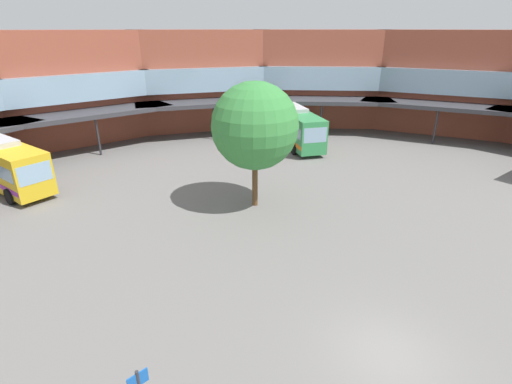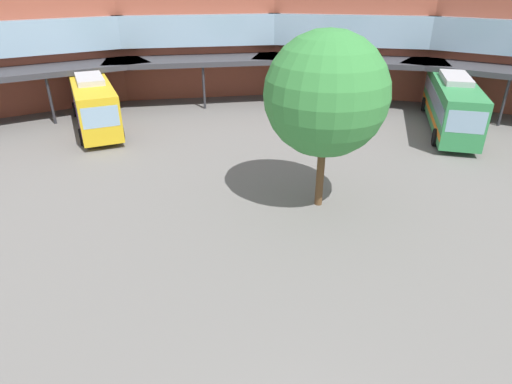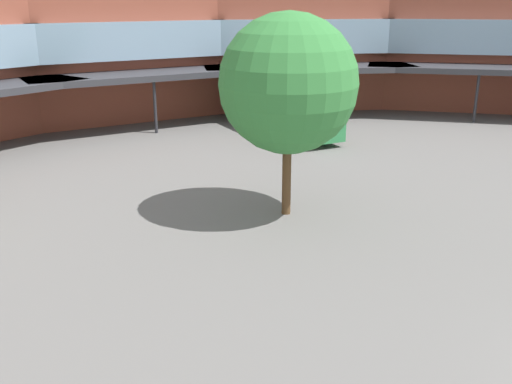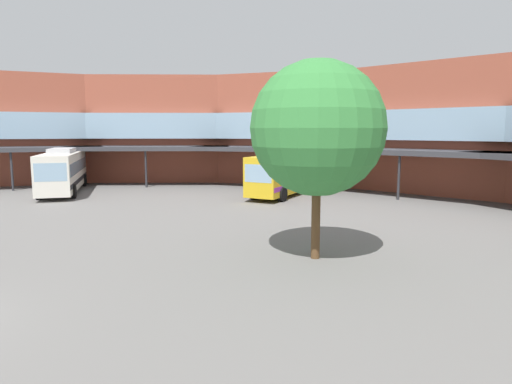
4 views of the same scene
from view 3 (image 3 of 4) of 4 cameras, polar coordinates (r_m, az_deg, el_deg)
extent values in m
cube|color=#9E4C38|center=(50.05, 20.46, 13.97)|extent=(13.89, 15.88, 10.66)
cube|color=#8CADC6|center=(49.43, 20.59, 14.33)|extent=(13.17, 14.79, 2.49)
cube|color=#38383D|center=(45.25, 20.96, 11.27)|extent=(12.27, 14.70, 0.40)
cylinder|color=#2D2D33|center=(43.91, 20.95, 8.72)|extent=(0.20, 0.20, 3.55)
cube|color=#9E4C38|center=(47.67, 3.94, 14.88)|extent=(16.14, 13.23, 10.66)
cube|color=#8CADC6|center=(47.06, 4.11, 15.26)|extent=(14.97, 12.62, 2.49)
cube|color=#38383D|center=(42.98, 5.36, 12.06)|extent=(15.07, 11.54, 0.40)
cylinder|color=#2D2D33|center=(41.68, 5.82, 9.37)|extent=(0.20, 0.20, 3.55)
cube|color=#9E4C38|center=(44.08, -13.34, 14.14)|extent=(16.14, 8.75, 10.66)
cube|color=#8CADC6|center=(43.49, -13.13, 14.57)|extent=(14.69, 8.70, 2.49)
cube|color=#38383D|center=(39.53, -10.93, 11.24)|extent=(15.77, 6.78, 0.40)
cylinder|color=#2D2D33|center=(38.30, -9.94, 8.38)|extent=(0.20, 0.20, 3.55)
cube|color=#338C4C|center=(38.52, 2.27, 8.82)|extent=(5.15, 12.05, 3.02)
cube|color=#8CADC6|center=(38.46, 2.28, 9.35)|extent=(5.03, 11.37, 0.97)
cube|color=orange|center=(38.67, 2.26, 7.58)|extent=(5.11, 11.83, 0.36)
cube|color=#8CADC6|center=(33.57, 7.25, 7.86)|extent=(2.11, 0.62, 1.33)
cube|color=#B2B2B7|center=(38.27, 2.31, 11.31)|extent=(2.66, 4.53, 0.36)
cylinder|color=black|center=(36.07, 7.10, 5.89)|extent=(0.55, 1.14, 1.10)
cylinder|color=black|center=(34.78, 3.77, 5.52)|extent=(0.55, 1.14, 1.10)
cylinder|color=black|center=(42.79, 1.01, 8.04)|extent=(0.55, 1.14, 1.10)
cylinder|color=black|center=(41.71, -1.96, 7.75)|extent=(0.55, 1.14, 1.10)
cylinder|color=brown|center=(23.17, 3.06, 2.30)|extent=(0.36, 0.36, 3.81)
sphere|color=#38843D|center=(22.46, 3.21, 10.63)|extent=(5.40, 5.40, 5.40)
camera|label=1|loc=(6.91, 100.46, 18.13)|focal=27.07mm
camera|label=2|loc=(13.08, 62.78, 15.61)|focal=30.31mm
camera|label=4|loc=(28.59, 43.11, 7.21)|focal=31.69mm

